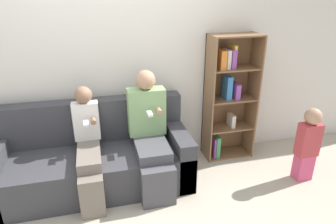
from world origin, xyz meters
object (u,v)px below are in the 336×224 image
at_px(child_seated, 88,147).
at_px(toddler_standing, 308,143).
at_px(adult_seated, 150,131).
at_px(couch, 94,160).
at_px(bookshelf, 228,96).

distance_m(child_seated, toddler_standing, 2.35).
height_order(adult_seated, toddler_standing, adult_seated).
bearing_deg(couch, bookshelf, 9.26).
height_order(child_seated, toddler_standing, child_seated).
height_order(couch, toddler_standing, couch).
bearing_deg(adult_seated, child_seated, -176.94).
height_order(couch, child_seated, child_seated).
xyz_separation_m(child_seated, bookshelf, (1.69, 0.42, 0.24)).
bearing_deg(bookshelf, toddler_standing, -49.66).
distance_m(adult_seated, toddler_standing, 1.73).
height_order(adult_seated, bookshelf, bookshelf).
distance_m(adult_seated, child_seated, 0.65).
relative_size(couch, bookshelf, 1.33).
xyz_separation_m(child_seated, toddler_standing, (2.33, -0.32, -0.10)).
distance_m(couch, adult_seated, 0.71).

